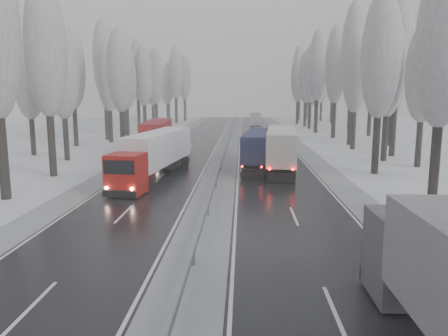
# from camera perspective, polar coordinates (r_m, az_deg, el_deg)

# --- Properties ---
(ground) EXTENTS (260.00, 260.00, 0.00)m
(ground) POSITION_cam_1_polar(r_m,az_deg,el_deg) (15.86, -5.64, -18.04)
(ground) COLOR white
(ground) RESTS_ON ground
(carriageway_right) EXTENTS (7.50, 200.00, 0.03)m
(carriageway_right) POSITION_cam_1_polar(r_m,az_deg,el_deg) (44.62, 6.47, 0.07)
(carriageway_right) COLOR black
(carriageway_right) RESTS_ON ground
(carriageway_left) EXTENTS (7.50, 200.00, 0.03)m
(carriageway_left) POSITION_cam_1_polar(r_m,az_deg,el_deg) (45.11, -6.96, 0.16)
(carriageway_left) COLOR black
(carriageway_left) RESTS_ON ground
(median_slush) EXTENTS (3.00, 200.00, 0.04)m
(median_slush) POSITION_cam_1_polar(r_m,az_deg,el_deg) (44.56, -0.28, 0.13)
(median_slush) COLOR #9FA2A7
(median_slush) RESTS_ON ground
(shoulder_right) EXTENTS (2.40, 200.00, 0.04)m
(shoulder_right) POSITION_cam_1_polar(r_m,az_deg,el_deg) (45.25, 12.73, 0.03)
(shoulder_right) COLOR #9FA2A7
(shoulder_right) RESTS_ON ground
(shoulder_left) EXTENTS (2.40, 200.00, 0.04)m
(shoulder_left) POSITION_cam_1_polar(r_m,az_deg,el_deg) (46.17, -13.03, 0.21)
(shoulder_left) COLOR #9FA2A7
(shoulder_left) RESTS_ON ground
(median_guardrail) EXTENTS (0.12, 200.00, 0.76)m
(median_guardrail) POSITION_cam_1_polar(r_m,az_deg,el_deg) (44.45, -0.28, 0.86)
(median_guardrail) COLOR slate
(median_guardrail) RESTS_ON ground
(tree_16) EXTENTS (3.60, 3.60, 16.53)m
(tree_16) POSITION_cam_1_polar(r_m,az_deg,el_deg) (32.46, 26.86, 14.46)
(tree_16) COLOR black
(tree_16) RESTS_ON ground
(tree_18) EXTENTS (3.60, 3.60, 16.58)m
(tree_18) POSITION_cam_1_polar(r_m,az_deg,el_deg) (42.92, 19.83, 13.52)
(tree_18) COLOR black
(tree_18) RESTS_ON ground
(tree_19) EXTENTS (3.60, 3.60, 14.57)m
(tree_19) POSITION_cam_1_polar(r_m,az_deg,el_deg) (48.43, 24.67, 11.18)
(tree_19) COLOR black
(tree_19) RESTS_ON ground
(tree_20) EXTENTS (3.60, 3.60, 15.71)m
(tree_20) POSITION_cam_1_polar(r_m,az_deg,el_deg) (51.63, 20.74, 12.09)
(tree_20) COLOR black
(tree_20) RESTS_ON ground
(tree_21) EXTENTS (3.60, 3.60, 18.62)m
(tree_21) POSITION_cam_1_polar(r_m,az_deg,el_deg) (56.25, 21.77, 13.67)
(tree_21) COLOR black
(tree_21) RESTS_ON ground
(tree_22) EXTENTS (3.60, 3.60, 15.86)m
(tree_22) POSITION_cam_1_polar(r_m,az_deg,el_deg) (61.42, 16.87, 11.89)
(tree_22) COLOR black
(tree_22) RESTS_ON ground
(tree_23) EXTENTS (3.60, 3.60, 13.55)m
(tree_23) POSITION_cam_1_polar(r_m,az_deg,el_deg) (66.98, 21.25, 10.16)
(tree_23) COLOR black
(tree_23) RESTS_ON ground
(tree_24) EXTENTS (3.60, 3.60, 20.49)m
(tree_24) POSITION_cam_1_polar(r_m,az_deg,el_deg) (67.08, 16.57, 14.20)
(tree_24) COLOR black
(tree_24) RESTS_ON ground
(tree_25) EXTENTS (3.60, 3.60, 19.44)m
(tree_25) POSITION_cam_1_polar(r_m,az_deg,el_deg) (72.76, 21.19, 13.03)
(tree_25) COLOR black
(tree_25) RESTS_ON ground
(tree_26) EXTENTS (3.60, 3.60, 18.78)m
(tree_26) POSITION_cam_1_polar(r_m,az_deg,el_deg) (76.90, 14.40, 12.84)
(tree_26) COLOR black
(tree_26) RESTS_ON ground
(tree_27) EXTENTS (3.60, 3.60, 17.62)m
(tree_27) POSITION_cam_1_polar(r_m,az_deg,el_deg) (82.45, 18.77, 11.88)
(tree_27) COLOR black
(tree_27) RESTS_ON ground
(tree_28) EXTENTS (3.60, 3.60, 19.62)m
(tree_28) POSITION_cam_1_polar(r_m,az_deg,el_deg) (87.20, 12.14, 12.86)
(tree_28) COLOR black
(tree_28) RESTS_ON ground
(tree_29) EXTENTS (3.60, 3.60, 18.11)m
(tree_29) POSITION_cam_1_polar(r_m,az_deg,el_deg) (92.53, 16.30, 11.89)
(tree_29) COLOR black
(tree_29) RESTS_ON ground
(tree_30) EXTENTS (3.60, 3.60, 17.86)m
(tree_30) POSITION_cam_1_polar(r_m,az_deg,el_deg) (96.79, 11.27, 11.87)
(tree_30) COLOR black
(tree_30) RESTS_ON ground
(tree_31) EXTENTS (3.60, 3.60, 18.58)m
(tree_31) POSITION_cam_1_polar(r_m,az_deg,el_deg) (101.78, 14.29, 11.90)
(tree_31) COLOR black
(tree_31) RESTS_ON ground
(tree_32) EXTENTS (3.60, 3.60, 17.33)m
(tree_32) POSITION_cam_1_polar(r_m,az_deg,el_deg) (104.21, 10.66, 11.53)
(tree_32) COLOR black
(tree_32) RESTS_ON ground
(tree_33) EXTENTS (3.60, 3.60, 14.33)m
(tree_33) POSITION_cam_1_polar(r_m,az_deg,el_deg) (108.58, 11.99, 10.39)
(tree_33) COLOR black
(tree_33) RESTS_ON ground
(tree_34) EXTENTS (3.60, 3.60, 17.63)m
(tree_34) POSITION_cam_1_polar(r_m,az_deg,el_deg) (111.14, 9.67, 11.53)
(tree_34) COLOR black
(tree_34) RESTS_ON ground
(tree_35) EXTENTS (3.60, 3.60, 18.25)m
(tree_35) POSITION_cam_1_polar(r_m,az_deg,el_deg) (116.57, 14.01, 11.48)
(tree_35) COLOR black
(tree_35) RESTS_ON ground
(tree_36) EXTENTS (3.60, 3.60, 20.23)m
(tree_36) POSITION_cam_1_polar(r_m,az_deg,el_deg) (121.13, 9.73, 12.13)
(tree_36) COLOR black
(tree_36) RESTS_ON ground
(tree_37) EXTENTS (3.60, 3.60, 16.37)m
(tree_37) POSITION_cam_1_polar(r_m,az_deg,el_deg) (126.03, 12.67, 10.82)
(tree_37) COLOR black
(tree_37) RESTS_ON ground
(tree_38) EXTENTS (3.60, 3.60, 17.97)m
(tree_38) POSITION_cam_1_polar(r_m,az_deg,el_deg) (131.76, 9.87, 11.29)
(tree_38) COLOR black
(tree_38) RESTS_ON ground
(tree_39) EXTENTS (3.60, 3.60, 16.19)m
(tree_39) POSITION_cam_1_polar(r_m,az_deg,el_deg) (136.07, 10.84, 10.72)
(tree_39) COLOR black
(tree_39) RESTS_ON ground
(tree_58) EXTENTS (3.60, 3.60, 17.21)m
(tree_58) POSITION_cam_1_polar(r_m,az_deg,el_deg) (42.30, -22.27, 13.99)
(tree_58) COLOR black
(tree_58) RESTS_ON ground
(tree_60) EXTENTS (3.60, 3.60, 14.84)m
(tree_60) POSITION_cam_1_polar(r_m,az_deg,el_deg) (52.07, -20.38, 11.47)
(tree_60) COLOR black
(tree_60) RESTS_ON ground
(tree_61) EXTENTS (3.60, 3.60, 13.95)m
(tree_61) POSITION_cam_1_polar(r_m,az_deg,el_deg) (58.07, -24.16, 10.41)
(tree_61) COLOR black
(tree_61) RESTS_ON ground
(tree_62) EXTENTS (3.60, 3.60, 16.04)m
(tree_62) POSITION_cam_1_polar(r_m,az_deg,el_deg) (59.89, -13.41, 12.21)
(tree_62) COLOR black
(tree_62) RESTS_ON ground
(tree_63) EXTENTS (3.60, 3.60, 16.88)m
(tree_63) POSITION_cam_1_polar(r_m,az_deg,el_deg) (66.20, -19.21, 12.14)
(tree_63) COLOR black
(tree_63) RESTS_ON ground
(tree_64) EXTENTS (3.60, 3.60, 15.42)m
(tree_64) POSITION_cam_1_polar(r_m,az_deg,el_deg) (69.70, -14.85, 11.42)
(tree_64) COLOR black
(tree_64) RESTS_ON ground
(tree_65) EXTENTS (3.60, 3.60, 19.48)m
(tree_65) POSITION_cam_1_polar(r_m,az_deg,el_deg) (74.18, -15.36, 13.27)
(tree_65) COLOR black
(tree_65) RESTS_ON ground
(tree_66) EXTENTS (3.60, 3.60, 15.23)m
(tree_66) POSITION_cam_1_polar(r_m,az_deg,el_deg) (78.93, -12.68, 11.17)
(tree_66) COLOR black
(tree_66) RESTS_ON ground
(tree_67) EXTENTS (3.60, 3.60, 17.09)m
(tree_67) POSITION_cam_1_polar(r_m,az_deg,el_deg) (83.19, -12.93, 11.89)
(tree_67) COLOR black
(tree_67) RESTS_ON ground
(tree_68) EXTENTS (3.60, 3.60, 16.65)m
(tree_68) POSITION_cam_1_polar(r_m,az_deg,el_deg) (85.15, -10.46, 11.72)
(tree_68) COLOR black
(tree_68) RESTS_ON ground
(tree_69) EXTENTS (3.60, 3.60, 19.35)m
(tree_69) POSITION_cam_1_polar(r_m,az_deg,el_deg) (90.27, -12.99, 12.59)
(tree_69) COLOR black
(tree_69) RESTS_ON ground
(tree_70) EXTENTS (3.60, 3.60, 17.09)m
(tree_70) POSITION_cam_1_polar(r_m,az_deg,el_deg) (94.96, -8.94, 11.69)
(tree_70) COLOR black
(tree_70) RESTS_ON ground
(tree_71) EXTENTS (3.60, 3.60, 19.61)m
(tree_71) POSITION_cam_1_polar(r_m,az_deg,el_deg) (99.96, -11.25, 12.43)
(tree_71) COLOR black
(tree_71) RESTS_ON ground
(tree_72) EXTENTS (3.60, 3.60, 15.11)m
(tree_72) POSITION_cam_1_polar(r_m,az_deg,el_deg) (104.60, -9.33, 10.78)
(tree_72) COLOR black
(tree_72) RESTS_ON ground
(tree_73) EXTENTS (3.60, 3.60, 17.22)m
(tree_73) POSITION_cam_1_polar(r_m,az_deg,el_deg) (109.15, -10.44, 11.40)
(tree_73) COLOR black
(tree_73) RESTS_ON ground
(tree_74) EXTENTS (3.60, 3.60, 19.68)m
(tree_74) POSITION_cam_1_polar(r_m,az_deg,el_deg) (114.65, -6.33, 12.19)
(tree_74) COLOR black
(tree_74) RESTS_ON ground
(tree_75) EXTENTS (3.60, 3.60, 18.60)m
(tree_75) POSITION_cam_1_polar(r_m,az_deg,el_deg) (120.23, -10.42, 11.64)
(tree_75) COLOR black
(tree_75) RESTS_ON ground
(tree_76) EXTENTS (3.60, 3.60, 18.55)m
(tree_76) POSITION_cam_1_polar(r_m,az_deg,el_deg) (123.76, -5.18, 11.68)
(tree_76) COLOR black
(tree_76) RESTS_ON ground
(tree_77) EXTENTS (3.60, 3.60, 14.32)m
(tree_77) POSITION_cam_1_polar(r_m,az_deg,el_deg) (128.49, -7.45, 10.36)
(tree_77) COLOR black
(tree_77) RESTS_ON ground
(tree_78) EXTENTS (3.60, 3.60, 19.55)m
(tree_78) POSITION_cam_1_polar(r_m,az_deg,el_deg) (130.80, -6.35, 11.82)
(tree_78) COLOR black
(tree_78) RESTS_ON ground
(tree_79) EXTENTS (3.60, 3.60, 17.07)m
(tree_79) POSITION_cam_1_polar(r_m,az_deg,el_deg) (135.13, -7.26, 11.06)
(tree_79) COLOR black
(tree_79) RESTS_ON ground
(truck_blue_box) EXTENTS (3.69, 14.33, 3.65)m
(truck_blue_box) POSITION_cam_1_polar(r_m,az_deg,el_deg) (45.13, 4.48, 2.92)
(truck_blue_box) COLOR #1C2647
(truck_blue_box) RESTS_ON ground
(truck_cream_box) EXTENTS (3.76, 16.01, 4.07)m
(truck_cream_box) POSITION_cam_1_polar(r_m,az_deg,el_deg) (43.22, 7.44, 2.91)
(truck_cream_box) COLOR #A09C8D
(truck_cream_box) RESTS_ON ground
(box_truck_distant) EXTENTS (2.82, 8.46, 3.13)m
(box_truck_distant) POSITION_cam_1_polar(r_m,az_deg,el_deg) (105.65, 4.13, 6.44)
(box_truck_distant) COLOR #ADAFB4
(box_truck_distant) RESTS_ON ground
(truck_red_white) EXTENTS (4.46, 15.91, 4.05)m
(truck_red_white) POSITION_cam_1_polar(r_m,az_deg,el_deg) (38.65, -8.94, 2.06)
(truck_red_white) COLOR #A20F09
(truck_red_white) RESTS_ON ground
(truck_red_red) EXTENTS (3.86, 16.39, 4.17)m
(truck_red_red) POSITION_cam_1_polar(r_m,az_deg,el_deg) (52.74, -8.86, 4.13)
(truck_red_red) COLOR #B1160A
(truck_red_red) RESTS_ON ground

